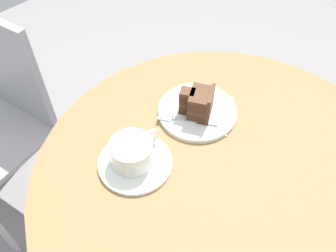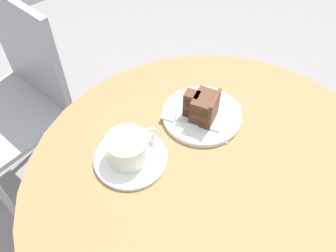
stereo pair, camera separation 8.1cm
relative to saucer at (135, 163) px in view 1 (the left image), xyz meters
name	(u,v)px [view 1 (the left image)]	position (x,y,z in m)	size (l,w,h in m)	color
cafe_table	(221,199)	(0.12, -0.16, -0.12)	(0.86, 0.86, 0.73)	olive
saucer	(135,163)	(0.00, 0.00, 0.00)	(0.17, 0.17, 0.01)	silver
coffee_cup	(133,152)	(0.00, 0.01, 0.04)	(0.13, 0.09, 0.06)	silver
teaspoon	(140,142)	(0.04, 0.03, 0.01)	(0.10, 0.06, 0.00)	#B7B7BC
cake_plate	(197,111)	(0.21, 0.00, 0.00)	(0.20, 0.20, 0.01)	silver
cake_slice	(199,103)	(0.20, -0.01, 0.04)	(0.08, 0.09, 0.08)	#422619
fork	(180,119)	(0.16, 0.01, 0.01)	(0.09, 0.13, 0.00)	#B7B7BC
napkin	(203,113)	(0.22, -0.01, 0.00)	(0.19, 0.18, 0.00)	silver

